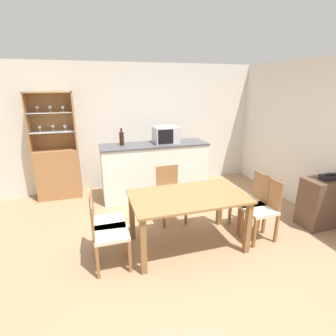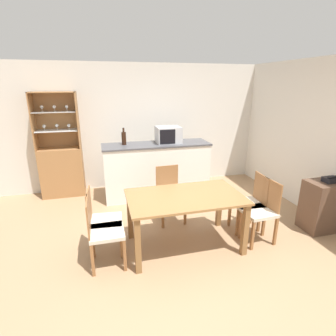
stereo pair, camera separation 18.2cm
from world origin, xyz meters
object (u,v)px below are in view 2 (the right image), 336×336
(dining_chair_head_far, at_px, (170,194))
(telephone, at_px, (331,179))
(display_cabinet, at_px, (62,165))
(dining_table, at_px, (185,203))
(microwave, at_px, (168,135))
(side_cabinet, at_px, (322,206))
(dining_chair_side_right_near, at_px, (261,211))
(wine_bottle, at_px, (124,138))
(dining_chair_side_right_far, at_px, (250,203))
(dining_chair_side_left_near, at_px, (103,232))
(dining_chair_side_left_far, at_px, (103,221))

(dining_chair_head_far, distance_m, telephone, 2.40)
(display_cabinet, relative_size, dining_table, 1.34)
(display_cabinet, xyz_separation_m, dining_chair_head_far, (1.79, -1.54, -0.16))
(microwave, xyz_separation_m, side_cabinet, (1.89, -1.95, -0.82))
(telephone, bearing_deg, dining_chair_side_right_near, -179.65)
(wine_bottle, distance_m, side_cabinet, 3.46)
(dining_chair_side_right_far, height_order, telephone, dining_chair_side_right_far)
(dining_chair_side_right_far, relative_size, dining_chair_side_left_near, 1.00)
(dining_chair_side_right_near, distance_m, telephone, 1.18)
(dining_chair_head_far, bearing_deg, display_cabinet, -43.35)
(display_cabinet, distance_m, dining_chair_side_left_near, 2.55)
(wine_bottle, bearing_deg, display_cabinet, 160.13)
(dining_table, relative_size, dining_chair_side_left_near, 1.70)
(wine_bottle, height_order, telephone, wine_bottle)
(wine_bottle, height_order, side_cabinet, wine_bottle)
(dining_chair_side_right_far, relative_size, microwave, 1.93)
(dining_chair_side_right_far, bearing_deg, telephone, -100.03)
(dining_chair_side_left_far, relative_size, dining_chair_side_right_near, 1.00)
(dining_chair_head_far, relative_size, wine_bottle, 2.81)
(dining_table, xyz_separation_m, microwave, (0.25, 1.84, 0.57))
(dining_table, distance_m, dining_chair_head_far, 0.78)
(dining_chair_side_left_far, distance_m, dining_chair_side_right_far, 2.14)
(side_cabinet, bearing_deg, telephone, -17.70)
(display_cabinet, xyz_separation_m, telephone, (3.99, -2.43, 0.20))
(side_cabinet, xyz_separation_m, telephone, (0.06, -0.02, 0.43))
(dining_chair_side_right_near, relative_size, wine_bottle, 2.81)
(dining_chair_head_far, bearing_deg, telephone, 155.44)
(side_cabinet, bearing_deg, dining_chair_side_right_near, -178.68)
(dining_chair_side_right_near, xyz_separation_m, side_cabinet, (1.07, 0.02, -0.07))
(dining_table, xyz_separation_m, dining_chair_side_right_near, (1.07, -0.13, -0.18))
(dining_chair_side_left_far, distance_m, telephone, 3.29)
(dining_chair_side_right_near, height_order, telephone, dining_chair_side_right_near)
(dining_chair_side_left_far, height_order, telephone, dining_chair_side_left_far)
(display_cabinet, bearing_deg, dining_chair_side_right_near, -40.41)
(dining_chair_head_far, distance_m, side_cabinet, 2.31)
(dining_chair_side_left_far, xyz_separation_m, dining_chair_side_right_far, (2.14, -0.01, 0.00))
(display_cabinet, relative_size, wine_bottle, 6.37)
(dining_table, distance_m, dining_chair_side_right_far, 1.09)
(microwave, bearing_deg, telephone, -45.29)
(wine_bottle, xyz_separation_m, telephone, (2.79, -1.99, -0.37))
(dining_chair_head_far, relative_size, side_cabinet, 1.15)
(dining_chair_side_right_near, height_order, wine_bottle, wine_bottle)
(dining_chair_side_right_near, height_order, microwave, microwave)
(wine_bottle, bearing_deg, microwave, -2.10)
(dining_chair_side_right_far, bearing_deg, wine_bottle, 46.42)
(dining_chair_side_left_near, distance_m, dining_chair_side_right_near, 2.14)
(dining_chair_side_right_far, relative_size, side_cabinet, 1.15)
(wine_bottle, bearing_deg, dining_chair_side_left_far, -105.39)
(dining_chair_side_right_far, relative_size, dining_chair_side_right_near, 1.00)
(dining_chair_side_right_far, height_order, microwave, microwave)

